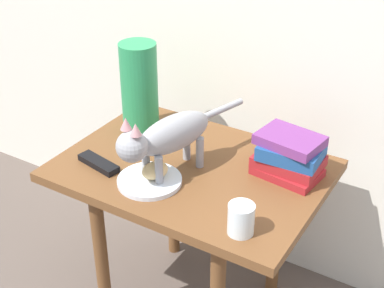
# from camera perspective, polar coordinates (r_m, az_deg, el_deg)

# --- Properties ---
(side_table) EXTENTS (0.80, 0.57, 0.59)m
(side_table) POSITION_cam_1_polar(r_m,az_deg,el_deg) (1.75, 0.00, -4.70)
(side_table) COLOR brown
(side_table) RESTS_ON ground
(plate) EXTENTS (0.19, 0.19, 0.01)m
(plate) POSITION_cam_1_polar(r_m,az_deg,el_deg) (1.63, -4.40, -3.79)
(plate) COLOR silver
(plate) RESTS_ON side_table
(bread_roll) EXTENTS (0.09, 0.10, 0.05)m
(bread_roll) POSITION_cam_1_polar(r_m,az_deg,el_deg) (1.61, -3.85, -2.74)
(bread_roll) COLOR #E0BC7A
(bread_roll) RESTS_ON plate
(cat) EXTENTS (0.18, 0.46, 0.23)m
(cat) POSITION_cam_1_polar(r_m,az_deg,el_deg) (1.59, -2.67, 0.77)
(cat) COLOR #99999E
(cat) RESTS_ON side_table
(book_stack) EXTENTS (0.21, 0.16, 0.13)m
(book_stack) POSITION_cam_1_polar(r_m,az_deg,el_deg) (1.66, 10.02, -1.16)
(book_stack) COLOR maroon
(book_stack) RESTS_ON side_table
(green_vase) EXTENTS (0.12, 0.12, 0.31)m
(green_vase) POSITION_cam_1_polar(r_m,az_deg,el_deg) (1.85, -5.45, 5.80)
(green_vase) COLOR #288C51
(green_vase) RESTS_ON side_table
(candle_jar) EXTENTS (0.07, 0.07, 0.08)m
(candle_jar) POSITION_cam_1_polar(r_m,az_deg,el_deg) (1.43, 5.07, -7.87)
(candle_jar) COLOR silver
(candle_jar) RESTS_ON side_table
(tv_remote) EXTENTS (0.16, 0.07, 0.02)m
(tv_remote) POSITION_cam_1_polar(r_m,az_deg,el_deg) (1.72, -9.61, -1.97)
(tv_remote) COLOR black
(tv_remote) RESTS_ON side_table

